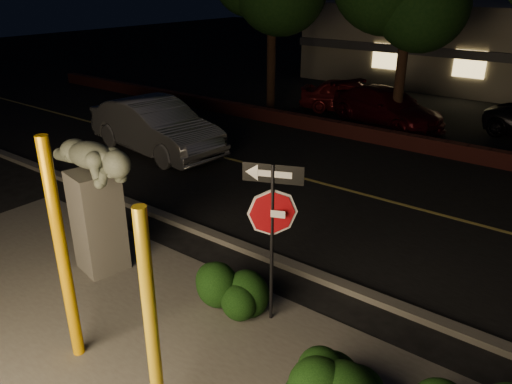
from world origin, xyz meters
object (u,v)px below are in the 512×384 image
(parked_car_red, at_px, (349,96))
(signpost, at_px, (272,213))
(silver_sedan, at_px, (156,126))
(parked_car_darkred, at_px, (386,107))
(sculpture, at_px, (95,190))
(yellow_pole_right, at_px, (152,333))
(yellow_pole_left, at_px, (62,255))

(parked_car_red, bearing_deg, signpost, -174.30)
(silver_sedan, height_order, parked_car_darkred, silver_sedan)
(sculpture, bearing_deg, yellow_pole_right, -16.94)
(yellow_pole_right, distance_m, parked_car_darkred, 15.27)
(silver_sedan, relative_size, parked_car_red, 1.27)
(yellow_pole_left, xyz_separation_m, signpost, (1.78, 2.41, 0.23))
(parked_car_darkred, bearing_deg, silver_sedan, 170.42)
(silver_sedan, height_order, parked_car_red, silver_sedan)
(signpost, distance_m, parked_car_red, 14.32)
(yellow_pole_right, height_order, silver_sedan, yellow_pole_right)
(parked_car_red, height_order, parked_car_darkred, parked_car_darkred)
(sculpture, height_order, silver_sedan, sculpture)
(yellow_pole_right, relative_size, silver_sedan, 0.61)
(signpost, xyz_separation_m, parked_car_red, (-5.53, 13.15, -1.23))
(signpost, height_order, parked_car_darkred, signpost)
(parked_car_red, relative_size, parked_car_darkred, 0.84)
(yellow_pole_right, xyz_separation_m, parked_car_darkred, (-3.72, 14.79, -0.85))
(yellow_pole_left, distance_m, sculpture, 2.38)
(signpost, bearing_deg, parked_car_darkred, 82.90)
(yellow_pole_right, bearing_deg, parked_car_red, 110.18)
(parked_car_red, bearing_deg, parked_car_darkred, -133.05)
(yellow_pole_left, xyz_separation_m, yellow_pole_right, (2.06, -0.25, -0.15))
(silver_sedan, distance_m, parked_car_red, 8.76)
(silver_sedan, bearing_deg, yellow_pole_left, -132.35)
(yellow_pole_right, xyz_separation_m, silver_sedan, (-8.21, 7.38, -0.70))
(yellow_pole_left, height_order, parked_car_red, yellow_pole_left)
(sculpture, distance_m, parked_car_red, 14.03)
(yellow_pole_left, distance_m, parked_car_darkred, 14.67)
(yellow_pole_right, height_order, parked_car_darkred, yellow_pole_right)
(signpost, relative_size, parked_car_red, 0.67)
(yellow_pole_left, xyz_separation_m, sculpture, (-1.65, 1.71, -0.06))
(silver_sedan, bearing_deg, parked_car_red, -9.10)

